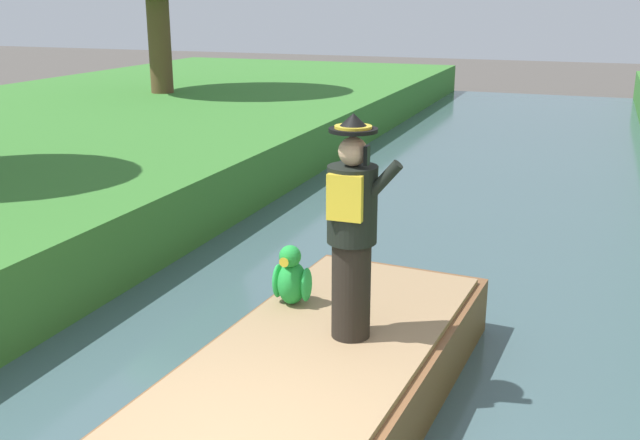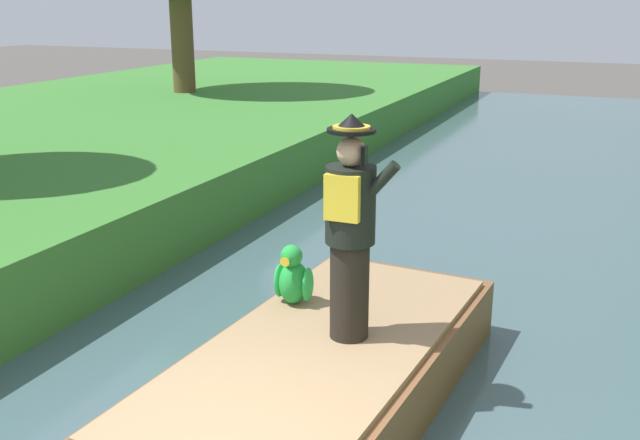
# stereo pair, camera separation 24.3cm
# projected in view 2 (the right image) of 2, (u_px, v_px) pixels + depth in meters

# --- Properties ---
(boat) EXTENTS (2.09, 4.31, 0.61)m
(boat) POSITION_uv_depth(u_px,v_px,m) (320.00, 377.00, 6.09)
(boat) COLOR brown
(boat) RESTS_ON canal_water
(person_pirate) EXTENTS (0.61, 0.42, 1.85)m
(person_pirate) POSITION_uv_depth(u_px,v_px,m) (350.00, 230.00, 5.85)
(person_pirate) COLOR black
(person_pirate) RESTS_ON boat
(parrot_plush) EXTENTS (0.36, 0.35, 0.57)m
(parrot_plush) POSITION_uv_depth(u_px,v_px,m) (293.00, 278.00, 6.71)
(parrot_plush) COLOR green
(parrot_plush) RESTS_ON boat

